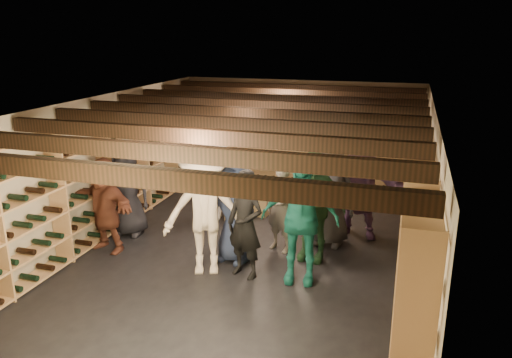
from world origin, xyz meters
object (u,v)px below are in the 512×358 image
at_px(crate_loose, 298,192).
at_px(person_5, 104,205).
at_px(person_4, 300,219).
at_px(person_7, 281,207).
at_px(person_0, 127,189).
at_px(person_3, 205,212).
at_px(person_11, 360,186).
at_px(person_1, 245,224).
at_px(person_9, 212,178).
at_px(person_10, 312,205).
at_px(crate_stack_right, 257,201).
at_px(person_6, 234,210).
at_px(crate_stack_left, 238,206).
at_px(person_12, 329,193).

relative_size(crate_loose, person_5, 0.32).
height_order(person_4, person_7, person_4).
xyz_separation_m(person_0, person_3, (1.86, -0.94, 0.11)).
relative_size(person_3, person_11, 1.05).
relative_size(person_0, person_1, 1.05).
xyz_separation_m(person_5, person_9, (1.14, 1.83, 0.03)).
distance_m(crate_loose, person_10, 3.20).
xyz_separation_m(person_4, person_5, (-3.24, 0.10, -0.16)).
xyz_separation_m(crate_stack_right, person_5, (-1.87, -2.32, 0.53)).
distance_m(person_0, person_1, 2.61).
height_order(person_0, person_5, person_0).
bearing_deg(person_7, person_3, -105.93).
distance_m(person_0, person_4, 3.33).
bearing_deg(person_11, person_5, -150.80).
relative_size(person_3, person_5, 1.22).
bearing_deg(person_4, person_3, -179.56).
distance_m(crate_loose, person_6, 3.47).
bearing_deg(person_5, person_10, 26.37).
distance_m(crate_stack_left, person_12, 2.04).
bearing_deg(person_0, person_7, -2.64).
xyz_separation_m(person_0, person_7, (2.73, 0.13, -0.10)).
bearing_deg(person_6, person_5, -158.41).
xyz_separation_m(person_3, person_5, (-1.86, 0.25, -0.17)).
height_order(crate_loose, person_5, person_5).
relative_size(person_6, person_11, 0.92).
distance_m(person_4, person_12, 1.44).
bearing_deg(person_11, crate_stack_left, -179.66).
relative_size(person_1, person_11, 0.89).
bearing_deg(person_5, person_4, 13.27).
relative_size(crate_stack_right, person_5, 0.34).
relative_size(person_7, person_10, 0.84).
bearing_deg(person_10, person_5, -162.66).
bearing_deg(crate_loose, person_12, -66.11).
relative_size(person_4, person_9, 1.16).
relative_size(crate_stack_right, person_4, 0.28).
distance_m(crate_stack_left, person_11, 2.37).
bearing_deg(crate_stack_right, person_1, -76.85).
bearing_deg(person_9, person_11, -0.59).
relative_size(person_6, person_12, 0.93).
xyz_separation_m(crate_stack_left, person_4, (1.63, -2.07, 0.69)).
bearing_deg(person_7, crate_stack_left, 157.70).
distance_m(crate_stack_right, person_11, 2.16).
bearing_deg(person_6, person_1, -38.77).
distance_m(person_1, person_6, 0.55).
height_order(person_4, person_6, person_4).
relative_size(person_5, person_10, 0.88).
xyz_separation_m(person_1, person_12, (0.97, 1.51, 0.10)).
distance_m(person_6, person_10, 1.21).
relative_size(person_3, person_7, 1.28).
bearing_deg(crate_stack_left, person_6, -72.87).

